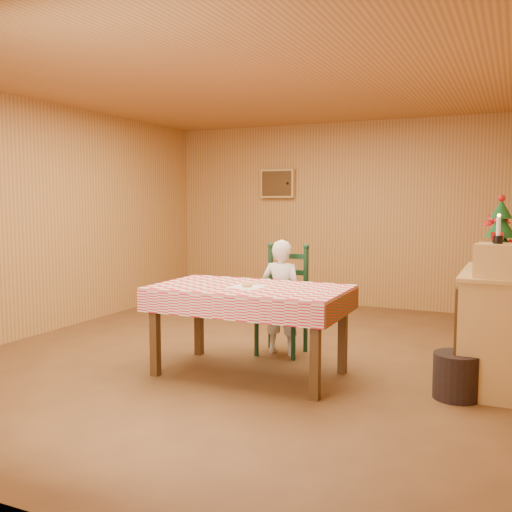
# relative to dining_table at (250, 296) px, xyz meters

# --- Properties ---
(ground) EXTENTS (6.00, 6.00, 0.00)m
(ground) POSITION_rel_dining_table_xyz_m (-0.29, 0.57, -0.69)
(ground) COLOR brown
(ground) RESTS_ON ground
(cabin_walls) EXTENTS (5.10, 6.05, 2.65)m
(cabin_walls) POSITION_rel_dining_table_xyz_m (-0.29, 1.10, 1.14)
(cabin_walls) COLOR #B88242
(cabin_walls) RESTS_ON ground
(dining_table) EXTENTS (1.66, 0.96, 0.77)m
(dining_table) POSITION_rel_dining_table_xyz_m (0.00, 0.00, 0.00)
(dining_table) COLOR #4C2F14
(dining_table) RESTS_ON ground
(ladder_chair) EXTENTS (0.44, 0.40, 1.08)m
(ladder_chair) POSITION_rel_dining_table_xyz_m (0.00, 0.79, -0.18)
(ladder_chair) COLOR black
(ladder_chair) RESTS_ON ground
(seated_child) EXTENTS (0.41, 0.27, 1.12)m
(seated_child) POSITION_rel_dining_table_xyz_m (0.00, 0.73, -0.13)
(seated_child) COLOR silver
(seated_child) RESTS_ON ground
(napkin) EXTENTS (0.27, 0.27, 0.00)m
(napkin) POSITION_rel_dining_table_xyz_m (0.00, -0.05, 0.08)
(napkin) COLOR white
(napkin) RESTS_ON dining_table
(donut) EXTENTS (0.10, 0.10, 0.03)m
(donut) POSITION_rel_dining_table_xyz_m (0.00, -0.05, 0.10)
(donut) COLOR #D99D4E
(donut) RESTS_ON napkin
(shelf_unit) EXTENTS (0.54, 1.24, 0.93)m
(shelf_unit) POSITION_rel_dining_table_xyz_m (1.93, 0.64, -0.22)
(shelf_unit) COLOR tan
(shelf_unit) RESTS_ON ground
(crate) EXTENTS (0.33, 0.33, 0.25)m
(crate) POSITION_rel_dining_table_xyz_m (1.93, 0.24, 0.37)
(crate) COLOR tan
(crate) RESTS_ON shelf_unit
(christmas_tree) EXTENTS (0.34, 0.34, 0.62)m
(christmas_tree) POSITION_rel_dining_table_xyz_m (1.93, 0.89, 0.52)
(christmas_tree) COLOR #4C2F14
(christmas_tree) RESTS_ON shelf_unit
(flower_arrangement) EXTENTS (0.27, 0.27, 0.45)m
(flower_arrangement) POSITION_rel_dining_table_xyz_m (1.88, 1.19, 0.47)
(flower_arrangement) COLOR maroon
(flower_arrangement) RESTS_ON shelf_unit
(candle_set) EXTENTS (0.07, 0.07, 0.22)m
(candle_set) POSITION_rel_dining_table_xyz_m (1.93, 0.24, 0.56)
(candle_set) COLOR black
(candle_set) RESTS_ON crate
(storage_bin) EXTENTS (0.46, 0.46, 0.35)m
(storage_bin) POSITION_rel_dining_table_xyz_m (1.69, 0.11, -0.51)
(storage_bin) COLOR black
(storage_bin) RESTS_ON ground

